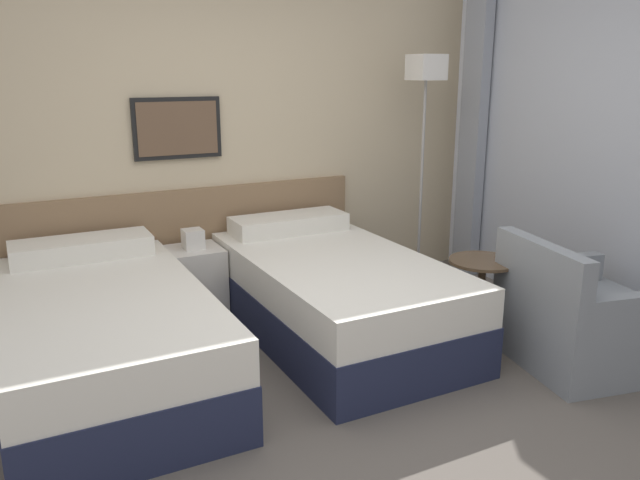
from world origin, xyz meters
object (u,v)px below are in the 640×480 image
(bed_near_door, at_px, (105,336))
(nightstand, at_px, (195,281))
(floor_lamp, at_px, (425,95))
(armchair, at_px, (582,324))
(side_table, at_px, (481,285))
(bed_near_window, at_px, (335,294))

(bed_near_door, distance_m, nightstand, 1.07)
(floor_lamp, bearing_deg, armchair, -88.53)
(side_table, bearing_deg, floor_lamp, 75.10)
(bed_near_door, relative_size, armchair, 2.04)
(armchair, bearing_deg, floor_lamp, 12.85)
(floor_lamp, relative_size, armchair, 1.92)
(side_table, relative_size, armchair, 0.58)
(nightstand, bearing_deg, floor_lamp, -6.40)
(bed_near_window, bearing_deg, side_table, -34.08)
(bed_near_window, height_order, nightstand, bed_near_window)
(bed_near_window, xyz_separation_m, side_table, (0.80, -0.54, 0.11))
(bed_near_door, height_order, floor_lamp, floor_lamp)
(bed_near_door, distance_m, side_table, 2.38)
(bed_near_window, height_order, side_table, bed_near_window)
(side_table, bearing_deg, bed_near_window, 145.92)
(nightstand, bearing_deg, armchair, -44.30)
(bed_near_window, distance_m, side_table, 0.98)
(nightstand, relative_size, side_table, 1.16)
(bed_near_door, height_order, side_table, bed_near_door)
(bed_near_door, height_order, bed_near_window, same)
(side_table, distance_m, armchair, 0.65)
(bed_near_window, distance_m, floor_lamp, 1.77)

